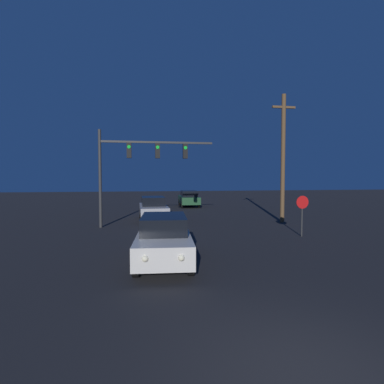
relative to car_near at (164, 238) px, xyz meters
name	(u,v)px	position (x,y,z in m)	size (l,w,h in m)	color
ground_plane	(307,379)	(1.65, -6.39, -0.86)	(120.00, 120.00, 0.00)	black
car_near	(164,238)	(0.00, 0.00, 0.00)	(2.12, 4.64, 1.63)	beige
car_mid	(153,208)	(0.00, 10.26, 0.00)	(1.94, 4.58, 1.63)	#99999E
car_far	(189,198)	(3.89, 19.43, 0.00)	(1.96, 4.59, 1.63)	#1E4728
traffic_signal_mast	(136,159)	(-1.07, 7.97, 3.19)	(6.85, 0.30, 5.78)	#2D2D2D
stop_sign	(302,208)	(7.18, 3.50, 0.56)	(0.65, 0.07, 2.05)	#2D2D2D
utility_pole	(283,156)	(8.42, 8.18, 3.49)	(1.58, 0.28, 8.39)	brown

